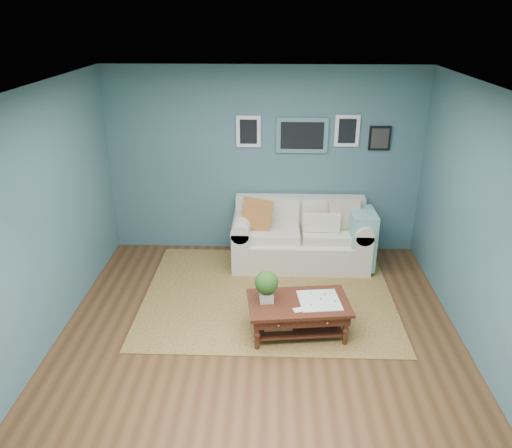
{
  "coord_description": "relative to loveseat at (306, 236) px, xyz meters",
  "views": [
    {
      "loc": [
        0.13,
        -4.42,
        3.37
      ],
      "look_at": [
        -0.06,
        1.0,
        1.03
      ],
      "focal_mm": 35.0,
      "sensor_mm": 36.0,
      "label": 1
    }
  ],
  "objects": [
    {
      "name": "coffee_table",
      "position": [
        -0.24,
        -1.75,
        -0.06
      ],
      "size": [
        1.18,
        0.77,
        0.78
      ],
      "rotation": [
        0.0,
        0.0,
        0.12
      ],
      "color": "#33110C",
      "rests_on": "ground"
    },
    {
      "name": "area_rug",
      "position": [
        -0.52,
        -0.93,
        -0.4
      ],
      "size": [
        3.14,
        2.51,
        0.01
      ],
      "primitive_type": "cube",
      "color": "brown",
      "rests_on": "ground"
    },
    {
      "name": "loveseat",
      "position": [
        0.0,
        0.0,
        0.0
      ],
      "size": [
        1.95,
        0.89,
        1.0
      ],
      "color": "silver",
      "rests_on": "ground"
    },
    {
      "name": "room_shell",
      "position": [
        -0.6,
        -1.97,
        0.95
      ],
      "size": [
        5.0,
        5.02,
        2.7
      ],
      "color": "brown",
      "rests_on": "ground"
    }
  ]
}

